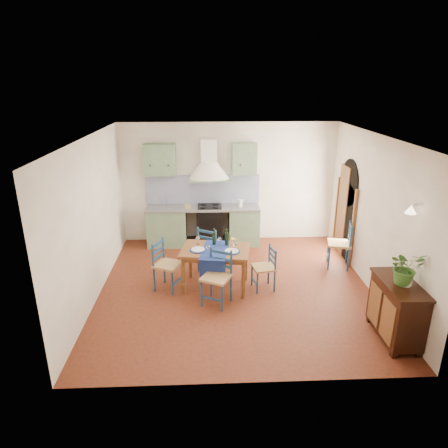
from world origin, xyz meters
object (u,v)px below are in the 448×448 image
(dining_table, at_px, (216,254))
(chair_near, at_px, (217,277))
(potted_plant, at_px, (406,268))
(sideboard, at_px, (396,308))

(dining_table, bearing_deg, chair_near, -89.08)
(chair_near, height_order, potted_plant, potted_plant)
(dining_table, bearing_deg, sideboard, -32.76)
(dining_table, distance_m, sideboard, 3.12)
(dining_table, height_order, sideboard, dining_table)
(sideboard, bearing_deg, chair_near, 156.54)
(dining_table, relative_size, potted_plant, 2.62)
(dining_table, distance_m, chair_near, 0.59)
(chair_near, xyz_separation_m, sideboard, (2.61, -1.13, 0.01))
(dining_table, height_order, chair_near, dining_table)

